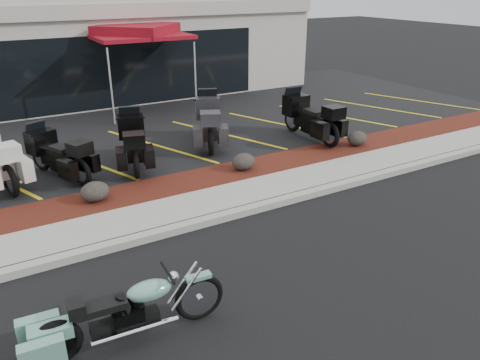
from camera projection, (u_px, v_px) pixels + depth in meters
ground at (262, 233)px, 9.18m from camera, size 90.00×90.00×0.00m
curb at (239, 212)px, 9.86m from camera, size 24.00×0.25×0.15m
sidewalk at (224, 200)px, 10.42m from camera, size 24.00×1.20×0.15m
mulch_bed at (200, 181)px, 11.37m from camera, size 24.00×1.20×0.16m
upper_lot at (131, 126)px, 15.67m from camera, size 26.00×9.60×0.15m
dealership_building at (80, 46)px, 19.90m from camera, size 18.00×8.16×4.00m
boulder_left at (95, 192)px, 10.09m from camera, size 0.61×0.51×0.43m
boulder_mid at (243, 162)px, 11.78m from camera, size 0.60×0.50×0.42m
boulder_right at (357, 138)px, 13.52m from camera, size 0.59×0.49×0.42m
hero_cruiser at (199, 291)px, 6.68m from camera, size 2.80×0.89×0.97m
touring_black_front at (39, 146)px, 11.58m from camera, size 1.67×2.36×1.29m
touring_black_mid at (131, 131)px, 12.61m from camera, size 1.49×2.53×1.38m
touring_grey at (208, 112)px, 14.24m from camera, size 1.92×2.70×1.47m
touring_black_rear at (293, 109)px, 14.61m from camera, size 0.97×2.49×1.44m
traffic_cone at (130, 119)px, 15.32m from camera, size 0.41×0.41×0.48m
popup_canopy at (137, 32)px, 16.51m from camera, size 4.24×4.24×3.02m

